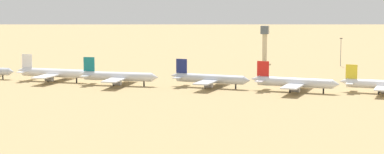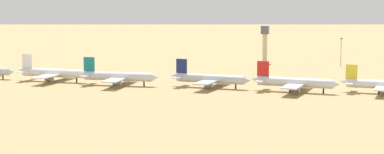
{
  "view_description": "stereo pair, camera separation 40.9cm",
  "coord_description": "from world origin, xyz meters",
  "px_view_note": "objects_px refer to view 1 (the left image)",
  "views": [
    {
      "loc": [
        83.64,
        -315.29,
        48.13
      ],
      "look_at": [
        -6.61,
        5.06,
        6.0
      ],
      "focal_mm": 63.13,
      "sensor_mm": 36.0,
      "label": 1
    },
    {
      "loc": [
        84.03,
        -315.18,
        48.13
      ],
      "look_at": [
        -6.61,
        5.06,
        6.0
      ],
      "focal_mm": 63.13,
      "sensor_mm": 36.0,
      "label": 2
    }
  ],
  "objects_px": {
    "control_tower": "(265,40)",
    "parked_jet_navy_4": "(209,79)",
    "parked_jet_teal_3": "(117,76)",
    "parked_jet_red_5": "(294,82)",
    "parked_jet_yellow_6": "(382,85)",
    "parked_jet_white_2": "(53,73)",
    "light_pole_west": "(341,50)"
  },
  "relations": [
    {
      "from": "parked_jet_white_2",
      "to": "parked_jet_teal_3",
      "type": "height_order",
      "value": "parked_jet_white_2"
    },
    {
      "from": "control_tower",
      "to": "light_pole_west",
      "type": "distance_m",
      "value": 52.02
    },
    {
      "from": "parked_jet_teal_3",
      "to": "parked_jet_navy_4",
      "type": "distance_m",
      "value": 48.02
    },
    {
      "from": "parked_jet_navy_4",
      "to": "parked_jet_red_5",
      "type": "height_order",
      "value": "parked_jet_red_5"
    },
    {
      "from": "parked_jet_teal_3",
      "to": "control_tower",
      "type": "xyz_separation_m",
      "value": [
        54.02,
        133.22,
        10.43
      ]
    },
    {
      "from": "parked_jet_teal_3",
      "to": "control_tower",
      "type": "relative_size",
      "value": 1.74
    },
    {
      "from": "parked_jet_yellow_6",
      "to": "parked_jet_red_5",
      "type": "bearing_deg",
      "value": -166.3
    },
    {
      "from": "parked_jet_red_5",
      "to": "parked_jet_yellow_6",
      "type": "height_order",
      "value": "parked_jet_red_5"
    },
    {
      "from": "control_tower",
      "to": "parked_jet_yellow_6",
      "type": "bearing_deg",
      "value": -58.27
    },
    {
      "from": "parked_jet_white_2",
      "to": "parked_jet_navy_4",
      "type": "distance_m",
      "value": 87.18
    },
    {
      "from": "parked_jet_teal_3",
      "to": "parked_jet_navy_4",
      "type": "height_order",
      "value": "parked_jet_teal_3"
    },
    {
      "from": "parked_jet_teal_3",
      "to": "parked_jet_red_5",
      "type": "height_order",
      "value": "parked_jet_red_5"
    },
    {
      "from": "parked_jet_white_2",
      "to": "light_pole_west",
      "type": "bearing_deg",
      "value": 42.05
    },
    {
      "from": "parked_jet_navy_4",
      "to": "light_pole_west",
      "type": "relative_size",
      "value": 2.34
    },
    {
      "from": "parked_jet_white_2",
      "to": "parked_jet_navy_4",
      "type": "xyz_separation_m",
      "value": [
        87.18,
        0.08,
        -0.11
      ]
    },
    {
      "from": "parked_jet_teal_3",
      "to": "parked_jet_navy_4",
      "type": "bearing_deg",
      "value": 2.9
    },
    {
      "from": "parked_jet_teal_3",
      "to": "parked_jet_yellow_6",
      "type": "xyz_separation_m",
      "value": [
        131.62,
        7.73,
        -0.34
      ]
    },
    {
      "from": "parked_jet_yellow_6",
      "to": "parked_jet_teal_3",
      "type": "bearing_deg",
      "value": -171.43
    },
    {
      "from": "parked_jet_navy_4",
      "to": "parked_jet_teal_3",
      "type": "bearing_deg",
      "value": -168.61
    },
    {
      "from": "parked_jet_red_5",
      "to": "parked_jet_yellow_6",
      "type": "xyz_separation_m",
      "value": [
        40.91,
        6.1,
        -0.35
      ]
    },
    {
      "from": "parked_jet_teal_3",
      "to": "light_pole_west",
      "type": "relative_size",
      "value": 2.39
    },
    {
      "from": "parked_jet_teal_3",
      "to": "light_pole_west",
      "type": "height_order",
      "value": "light_pole_west"
    },
    {
      "from": "parked_jet_yellow_6",
      "to": "control_tower",
      "type": "bearing_deg",
      "value": 126.94
    },
    {
      "from": "parked_jet_white_2",
      "to": "parked_jet_yellow_6",
      "type": "relative_size",
      "value": 1.08
    },
    {
      "from": "light_pole_west",
      "to": "parked_jet_white_2",
      "type": "bearing_deg",
      "value": -139.95
    },
    {
      "from": "control_tower",
      "to": "parked_jet_navy_4",
      "type": "bearing_deg",
      "value": -92.78
    },
    {
      "from": "parked_jet_yellow_6",
      "to": "parked_jet_navy_4",
      "type": "bearing_deg",
      "value": -172.74
    },
    {
      "from": "parked_jet_navy_4",
      "to": "parked_jet_yellow_6",
      "type": "distance_m",
      "value": 83.89
    },
    {
      "from": "parked_jet_yellow_6",
      "to": "light_pole_west",
      "type": "xyz_separation_m",
      "value": [
        -26.26,
        118.59,
        5.98
      ]
    },
    {
      "from": "parked_jet_navy_4",
      "to": "parked_jet_red_5",
      "type": "xyz_separation_m",
      "value": [
        42.93,
        -3.11,
        0.11
      ]
    },
    {
      "from": "parked_jet_red_5",
      "to": "parked_jet_yellow_6",
      "type": "relative_size",
      "value": 1.08
    },
    {
      "from": "parked_jet_teal_3",
      "to": "control_tower",
      "type": "height_order",
      "value": "control_tower"
    }
  ]
}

